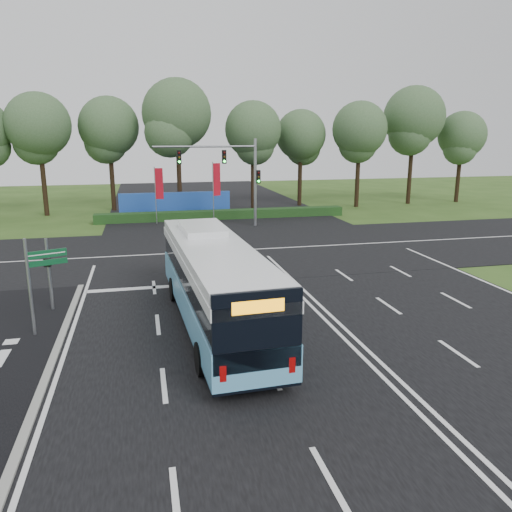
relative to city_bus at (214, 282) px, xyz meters
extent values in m
plane|color=#31501A|center=(4.40, 0.55, -1.79)|extent=(120.00, 120.00, 0.00)
cube|color=black|center=(4.40, 0.55, -1.77)|extent=(20.00, 120.00, 0.04)
cube|color=black|center=(4.40, 12.55, -1.76)|extent=(120.00, 14.00, 0.05)
cube|color=gray|center=(-5.70, -2.45, -1.73)|extent=(0.25, 18.00, 0.12)
cube|color=#5EADDA|center=(0.00, 0.01, -0.68)|extent=(3.17, 12.47, 1.13)
cube|color=black|center=(0.00, 0.01, -1.20)|extent=(3.14, 12.40, 0.31)
cube|color=black|center=(0.00, 0.01, 0.35)|extent=(3.05, 12.28, 0.98)
cube|color=white|center=(0.00, 0.01, 0.96)|extent=(3.17, 12.47, 0.36)
cube|color=white|center=(0.00, 0.01, 1.32)|extent=(3.09, 11.97, 0.36)
cube|color=white|center=(-0.12, 2.58, 1.63)|extent=(1.79, 3.17, 0.26)
cube|color=black|center=(0.29, -6.10, 0.40)|extent=(2.50, 0.24, 2.27)
cube|color=orange|center=(0.30, -6.14, 1.12)|extent=(1.44, 0.13, 0.36)
cylinder|color=black|center=(-1.37, 3.45, -1.25)|extent=(0.34, 1.08, 1.07)
cylinder|color=black|center=(1.04, 3.57, -1.25)|extent=(0.34, 1.08, 1.07)
cylinder|color=black|center=(-1.02, -3.95, -1.25)|extent=(0.34, 1.08, 1.07)
cylinder|color=black|center=(1.39, -3.84, -1.25)|extent=(0.34, 1.08, 1.07)
cylinder|color=gray|center=(-6.51, 3.33, -0.22)|extent=(0.13, 0.13, 3.13)
cube|color=black|center=(-6.51, 3.15, 0.36)|extent=(0.28, 0.22, 0.36)
sphere|color=#19F233|center=(-6.51, 3.05, 0.36)|extent=(0.13, 0.13, 0.13)
cylinder|color=gray|center=(-6.70, 0.50, 0.07)|extent=(0.11, 0.11, 3.71)
cube|color=#0D4A26|center=(-6.05, 0.74, 1.28)|extent=(1.32, 0.55, 0.28)
cube|color=#0D4A26|center=(-6.05, 0.74, 0.95)|extent=(1.32, 0.55, 0.20)
cube|color=white|center=(-6.05, 0.71, 1.28)|extent=(1.22, 0.47, 0.04)
cylinder|color=gray|center=(-1.44, 23.76, 0.58)|extent=(0.07, 0.07, 4.74)
cube|color=red|center=(-1.10, 23.70, 1.58)|extent=(0.63, 0.16, 2.53)
cylinder|color=gray|center=(3.33, 23.52, 0.76)|extent=(0.08, 0.08, 5.09)
cube|color=red|center=(3.67, 23.67, 1.83)|extent=(0.64, 0.31, 2.71)
cylinder|color=gray|center=(6.40, 21.05, 1.71)|extent=(0.24, 0.24, 7.00)
cylinder|color=gray|center=(2.40, 21.05, 4.61)|extent=(8.00, 0.16, 0.16)
cube|color=black|center=(3.90, 21.05, 3.81)|extent=(0.32, 0.28, 1.05)
cube|color=black|center=(0.40, 21.05, 3.81)|extent=(0.32, 0.28, 1.05)
cube|color=black|center=(6.65, 21.05, 2.21)|extent=(0.32, 0.28, 1.05)
cube|color=#173814|center=(4.40, 25.05, -1.39)|extent=(22.00, 1.20, 0.80)
cube|color=#204CB0|center=(0.40, 27.55, -0.69)|extent=(10.00, 0.30, 2.20)
cylinder|color=black|center=(-11.21, 30.71, 2.09)|extent=(0.44, 0.44, 7.74)
sphere|color=#3C5934|center=(-11.21, 30.71, 6.36)|extent=(5.71, 5.71, 5.71)
cylinder|color=black|center=(-5.28, 32.46, 2.04)|extent=(0.44, 0.44, 7.65)
sphere|color=#3C5934|center=(-5.28, 32.46, 6.26)|extent=(5.64, 5.64, 5.64)
cylinder|color=black|center=(1.04, 30.37, 2.59)|extent=(0.44, 0.44, 8.75)
sphere|color=#3C5934|center=(1.04, 30.37, 7.42)|extent=(6.44, 6.44, 6.44)
cylinder|color=black|center=(8.20, 29.94, 1.90)|extent=(0.44, 0.44, 7.38)
sphere|color=#3C5934|center=(8.20, 29.94, 5.98)|extent=(5.44, 5.44, 5.44)
cylinder|color=black|center=(13.63, 31.83, 1.67)|extent=(0.44, 0.44, 6.92)
sphere|color=#3C5934|center=(13.63, 31.83, 5.50)|extent=(5.10, 5.10, 5.10)
cylinder|color=black|center=(19.13, 29.70, 1.94)|extent=(0.44, 0.44, 7.46)
sphere|color=#3C5934|center=(19.13, 29.70, 6.06)|extent=(5.49, 5.49, 5.49)
cylinder|color=black|center=(25.56, 30.62, 2.53)|extent=(0.44, 0.44, 8.62)
sphere|color=#3C5934|center=(25.56, 30.62, 7.29)|extent=(6.35, 6.35, 6.35)
cylinder|color=black|center=(31.55, 30.76, 1.66)|extent=(0.44, 0.44, 6.88)
sphere|color=#3C5934|center=(31.55, 30.76, 5.46)|extent=(5.07, 5.07, 5.07)
camera|label=1|loc=(-2.53, -18.25, 5.53)|focal=35.00mm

